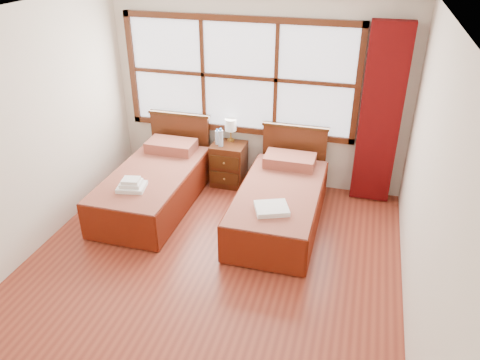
# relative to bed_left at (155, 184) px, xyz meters

# --- Properties ---
(floor) EXTENTS (4.50, 4.50, 0.00)m
(floor) POSITION_rel_bed_left_xyz_m (1.11, -1.20, -0.29)
(floor) COLOR brown
(floor) RESTS_ON ground
(ceiling) EXTENTS (4.50, 4.50, 0.00)m
(ceiling) POSITION_rel_bed_left_xyz_m (1.11, -1.20, 2.31)
(ceiling) COLOR white
(ceiling) RESTS_ON wall_back
(wall_back) EXTENTS (4.00, 0.00, 4.00)m
(wall_back) POSITION_rel_bed_left_xyz_m (1.11, 1.05, 1.01)
(wall_back) COLOR silver
(wall_back) RESTS_ON floor
(wall_left) EXTENTS (0.00, 4.50, 4.50)m
(wall_left) POSITION_rel_bed_left_xyz_m (-0.89, -1.20, 1.01)
(wall_left) COLOR silver
(wall_left) RESTS_ON floor
(wall_right) EXTENTS (0.00, 4.50, 4.50)m
(wall_right) POSITION_rel_bed_left_xyz_m (3.11, -1.20, 1.01)
(wall_right) COLOR silver
(wall_right) RESTS_ON floor
(window) EXTENTS (3.16, 0.06, 1.56)m
(window) POSITION_rel_bed_left_xyz_m (0.86, 1.01, 1.21)
(window) COLOR white
(window) RESTS_ON wall_back
(curtain) EXTENTS (0.50, 0.16, 2.30)m
(curtain) POSITION_rel_bed_left_xyz_m (2.71, 0.91, 0.88)
(curtain) COLOR #5C0909
(curtain) RESTS_ON wall_back
(bed_left) EXTENTS (0.97, 1.99, 0.94)m
(bed_left) POSITION_rel_bed_left_xyz_m (0.00, 0.00, 0.00)
(bed_left) COLOR #3E220D
(bed_left) RESTS_ON floor
(bed_right) EXTENTS (0.96, 1.98, 0.93)m
(bed_right) POSITION_rel_bed_left_xyz_m (1.66, 0.00, -0.00)
(bed_right) COLOR #3E220D
(bed_right) RESTS_ON floor
(nightstand) EXTENTS (0.46, 0.45, 0.61)m
(nightstand) POSITION_rel_bed_left_xyz_m (0.77, 0.80, 0.02)
(nightstand) COLOR #4A2210
(nightstand) RESTS_ON floor
(towels_left) EXTENTS (0.36, 0.33, 0.13)m
(towels_left) POSITION_rel_bed_left_xyz_m (-0.03, -0.52, 0.27)
(towels_left) COLOR white
(towels_left) RESTS_ON bed_left
(towels_right) EXTENTS (0.45, 0.42, 0.06)m
(towels_right) POSITION_rel_bed_left_xyz_m (1.67, -0.55, 0.24)
(towels_right) COLOR white
(towels_right) RESTS_ON bed_right
(lamp) EXTENTS (0.16, 0.16, 0.31)m
(lamp) POSITION_rel_bed_left_xyz_m (0.76, 0.94, 0.54)
(lamp) COLOR gold
(lamp) RESTS_ON nightstand
(bottle_near) EXTENTS (0.06, 0.06, 0.22)m
(bottle_near) POSITION_rel_bed_left_xyz_m (0.62, 0.77, 0.42)
(bottle_near) COLOR #A4BED3
(bottle_near) RESTS_ON nightstand
(bottle_far) EXTENTS (0.07, 0.07, 0.26)m
(bottle_far) POSITION_rel_bed_left_xyz_m (0.68, 0.72, 0.44)
(bottle_far) COLOR #A4BED3
(bottle_far) RESTS_ON nightstand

